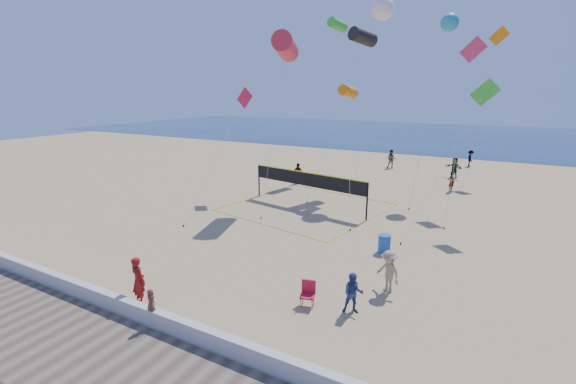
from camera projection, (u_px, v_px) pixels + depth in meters
The scene contains 26 objects.
ground at pixel (234, 292), 14.78m from camera, with size 120.00×120.00×0.00m, color tan.
ocean at pixel (444, 135), 67.50m from camera, with size 140.00×50.00×0.03m, color #112150.
seawall at pixel (177, 326), 12.15m from camera, with size 32.00×0.30×0.60m, color beige.
boardwalk at pixel (125, 373), 10.52m from camera, with size 32.00×3.60×0.03m, color brown.
woman at pixel (139, 281), 13.81m from camera, with size 0.66×0.43×1.81m, color maroon.
toddler at pixel (151, 300), 12.41m from camera, with size 0.36×0.24×0.75m, color brown.
bystander_a at pixel (353, 293), 13.27m from camera, with size 0.71×0.56×1.47m, color navy.
bystander_b at pixel (388, 272), 14.64m from camera, with size 1.09×0.63×1.69m, color tan.
far_person_0 at pixel (298, 173), 31.91m from camera, with size 1.02×0.42×1.73m, color gray.
far_person_1 at pixel (454, 168), 34.06m from camera, with size 1.68×0.54×1.81m, color gray.
far_person_2 at pixel (452, 182), 29.41m from camera, with size 0.56×0.37×1.55m, color gray.
far_person_3 at pixel (391, 159), 38.31m from camera, with size 0.90×0.70×1.84m, color gray.
far_person_4 at pixel (470, 158), 39.27m from camera, with size 1.06×0.61×1.65m, color gray.
camp_chair at pixel (308, 292), 13.78m from camera, with size 0.61×0.72×1.05m.
trash_barrel at pixel (384, 244), 18.38m from camera, with size 0.58×0.58×0.87m, color #1B4DB0.
volleyball_net at pixel (307, 183), 25.21m from camera, with size 10.36×10.24×2.38m.
kite_0 at pixel (286, 47), 24.39m from camera, with size 2.24×5.75×11.08m.
kite_1 at pixel (363, 37), 28.96m from camera, with size 2.18×8.21×12.10m.
kite_2 at pixel (348, 92), 26.71m from camera, with size 3.47×7.97×7.96m.
kite_3 at pixel (242, 105), 26.86m from camera, with size 1.71×7.96×7.80m.
kite_4 at pixel (480, 101), 20.69m from camera, with size 3.58×5.47×8.18m.
kite_5 at pixel (472, 59), 24.67m from camera, with size 1.69×7.07×10.93m.
kite_6 at pixel (383, 9), 26.83m from camera, with size 1.76×3.08×13.84m.
kite_7 at pixel (450, 23), 26.69m from camera, with size 1.49×6.63×12.73m.
kite_8 at pixel (338, 25), 33.15m from camera, with size 3.30×6.78×13.58m.
kite_9 at pixel (496, 46), 32.19m from camera, with size 2.64×7.33×12.78m.
Camera 1 is at (8.17, -10.71, 7.50)m, focal length 24.00 mm.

